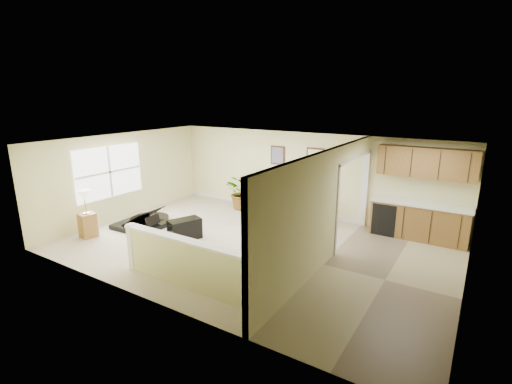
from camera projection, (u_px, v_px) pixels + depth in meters
The scene contains 20 objects.
floor at pixel (252, 247), 8.98m from camera, with size 9.00×9.00×0.00m, color #B7A68E.
back_wall at pixel (306, 174), 11.12m from camera, with size 9.00×0.04×2.50m, color beige.
front_wall at pixel (155, 238), 6.20m from camera, with size 9.00×0.04×2.50m, color beige.
left_wall at pixel (124, 176), 10.96m from camera, with size 0.04×6.00×2.50m, color beige.
right_wall at pixel (472, 235), 6.35m from camera, with size 0.04×6.00×2.50m, color beige.
ceiling at pixel (252, 144), 8.34m from camera, with size 9.00×6.00×0.04m, color silver.
kitchen_vinyl at pixel (385, 280), 7.36m from camera, with size 2.70×6.00×0.01m, color tan.
interior_partition at pixel (329, 208), 7.95m from camera, with size 0.18×5.99×2.50m.
pony_half_wall at pixel (189, 263), 6.92m from camera, with size 3.42×0.22×1.00m.
left_window at pixel (109, 172), 10.50m from camera, with size 0.05×2.15×1.45m, color white.
wall_art_left at pixel (278, 155), 11.45m from camera, with size 0.48×0.04×0.58m.
wall_mirror at pixel (315, 157), 10.80m from camera, with size 0.55×0.04×0.55m.
kitchen_cabinets at pixel (416, 205), 9.36m from camera, with size 2.36×0.65×2.33m.
piano at pixel (142, 209), 10.27m from camera, with size 1.54×1.60×1.21m.
piano_bench at pixel (185, 229), 9.39m from camera, with size 0.40×0.80×0.53m, color black.
loveseat at pixel (295, 207), 11.08m from camera, with size 1.67×1.20×0.83m.
accent_table at pixel (278, 201), 11.30m from camera, with size 0.45×0.45×0.65m.
palm_plant at pixel (242, 193), 11.81m from camera, with size 1.17×1.07×1.11m.
small_plant at pixel (324, 217), 10.34m from camera, with size 0.34×0.34×0.59m.
lamp_stand at pixel (87, 217), 9.48m from camera, with size 0.43×0.43×1.25m.
Camera 1 is at (4.50, -7.02, 3.58)m, focal length 26.00 mm.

